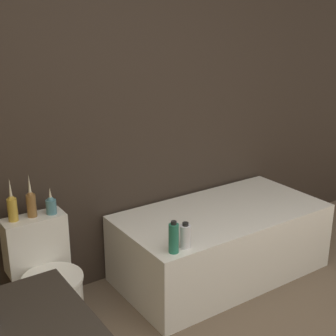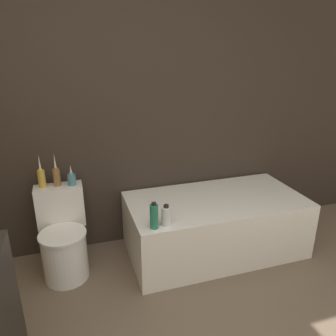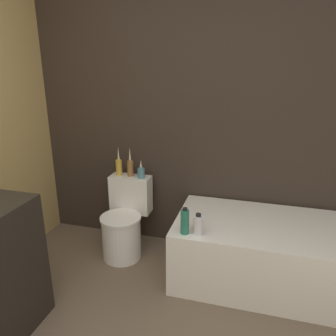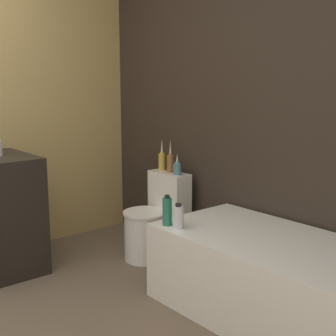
{
  "view_description": "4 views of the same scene",
  "coord_description": "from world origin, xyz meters",
  "px_view_note": "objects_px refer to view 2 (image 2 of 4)",
  "views": [
    {
      "loc": [
        -1.3,
        -0.54,
        1.89
      ],
      "look_at": [
        0.2,
        1.66,
        1.0
      ],
      "focal_mm": 50.0,
      "sensor_mm": 36.0,
      "label": 1
    },
    {
      "loc": [
        -0.4,
        -0.51,
        1.75
      ],
      "look_at": [
        0.32,
        1.76,
        0.87
      ],
      "focal_mm": 35.0,
      "sensor_mm": 36.0,
      "label": 2
    },
    {
      "loc": [
        0.59,
        -0.56,
        1.72
      ],
      "look_at": [
        -0.06,
        1.78,
        0.92
      ],
      "focal_mm": 35.0,
      "sensor_mm": 36.0,
      "label": 3
    },
    {
      "loc": [
        2.4,
        -0.39,
        1.46
      ],
      "look_at": [
        -0.03,
        1.66,
        0.86
      ],
      "focal_mm": 50.0,
      "sensor_mm": 36.0,
      "label": 4
    }
  ],
  "objects_px": {
    "vase_silver": "(56,175)",
    "vase_bronze": "(72,178)",
    "shampoo_bottle_tall": "(154,216)",
    "shampoo_bottle_short": "(166,216)",
    "vase_gold": "(41,177)",
    "bathtub": "(215,224)",
    "toilet": "(63,239)"
  },
  "relations": [
    {
      "from": "vase_silver",
      "to": "vase_bronze",
      "type": "height_order",
      "value": "vase_silver"
    },
    {
      "from": "vase_silver",
      "to": "shampoo_bottle_tall",
      "type": "bearing_deg",
      "value": -41.87
    },
    {
      "from": "toilet",
      "to": "shampoo_bottle_tall",
      "type": "height_order",
      "value": "shampoo_bottle_tall"
    },
    {
      "from": "vase_gold",
      "to": "vase_silver",
      "type": "relative_size",
      "value": 0.99
    },
    {
      "from": "bathtub",
      "to": "shampoo_bottle_tall",
      "type": "relative_size",
      "value": 7.51
    },
    {
      "from": "vase_silver",
      "to": "shampoo_bottle_short",
      "type": "xyz_separation_m",
      "value": [
        0.75,
        -0.57,
        -0.2
      ]
    },
    {
      "from": "toilet",
      "to": "shampoo_bottle_short",
      "type": "height_order",
      "value": "toilet"
    },
    {
      "from": "bathtub",
      "to": "shampoo_bottle_short",
      "type": "xyz_separation_m",
      "value": [
        -0.55,
        -0.3,
        0.33
      ]
    },
    {
      "from": "vase_silver",
      "to": "shampoo_bottle_short",
      "type": "height_order",
      "value": "vase_silver"
    },
    {
      "from": "vase_bronze",
      "to": "shampoo_bottle_tall",
      "type": "bearing_deg",
      "value": -46.14
    },
    {
      "from": "vase_bronze",
      "to": "shampoo_bottle_short",
      "type": "height_order",
      "value": "vase_bronze"
    },
    {
      "from": "toilet",
      "to": "vase_silver",
      "type": "relative_size",
      "value": 2.56
    },
    {
      "from": "vase_bronze",
      "to": "bathtub",
      "type": "bearing_deg",
      "value": -11.69
    },
    {
      "from": "toilet",
      "to": "vase_bronze",
      "type": "height_order",
      "value": "vase_bronze"
    },
    {
      "from": "vase_gold",
      "to": "shampoo_bottle_tall",
      "type": "bearing_deg",
      "value": -37.46
    },
    {
      "from": "vase_gold",
      "to": "shampoo_bottle_short",
      "type": "bearing_deg",
      "value": -33.66
    },
    {
      "from": "bathtub",
      "to": "vase_gold",
      "type": "distance_m",
      "value": 1.53
    },
    {
      "from": "bathtub",
      "to": "vase_bronze",
      "type": "height_order",
      "value": "vase_bronze"
    },
    {
      "from": "bathtub",
      "to": "vase_silver",
      "type": "distance_m",
      "value": 1.43
    },
    {
      "from": "bathtub",
      "to": "vase_bronze",
      "type": "bearing_deg",
      "value": 168.31
    },
    {
      "from": "toilet",
      "to": "vase_silver",
      "type": "height_order",
      "value": "vase_silver"
    },
    {
      "from": "vase_bronze",
      "to": "vase_gold",
      "type": "bearing_deg",
      "value": 173.19
    },
    {
      "from": "bathtub",
      "to": "toilet",
      "type": "bearing_deg",
      "value": 176.37
    },
    {
      "from": "bathtub",
      "to": "toilet",
      "type": "xyz_separation_m",
      "value": [
        -1.3,
        0.08,
        0.04
      ]
    },
    {
      "from": "toilet",
      "to": "vase_silver",
      "type": "xyz_separation_m",
      "value": [
        -0.0,
        0.19,
        0.48
      ]
    },
    {
      "from": "vase_bronze",
      "to": "shampoo_bottle_short",
      "type": "relative_size",
      "value": 1.04
    },
    {
      "from": "vase_gold",
      "to": "toilet",
      "type": "bearing_deg",
      "value": -59.04
    },
    {
      "from": "vase_gold",
      "to": "shampoo_bottle_tall",
      "type": "height_order",
      "value": "vase_gold"
    },
    {
      "from": "bathtub",
      "to": "toilet",
      "type": "relative_size",
      "value": 2.21
    },
    {
      "from": "toilet",
      "to": "vase_silver",
      "type": "distance_m",
      "value": 0.52
    },
    {
      "from": "shampoo_bottle_tall",
      "to": "shampoo_bottle_short",
      "type": "bearing_deg",
      "value": 7.92
    },
    {
      "from": "vase_bronze",
      "to": "shampoo_bottle_tall",
      "type": "distance_m",
      "value": 0.79
    }
  ]
}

